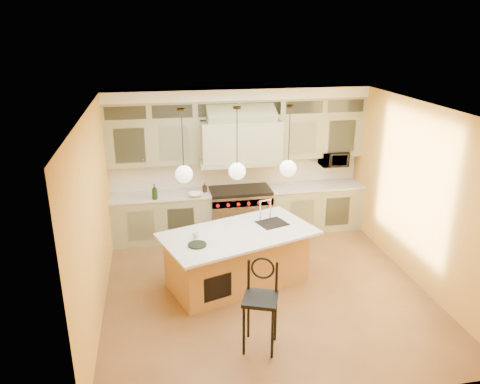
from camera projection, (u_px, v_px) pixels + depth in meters
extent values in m
plane|color=brown|center=(265.00, 288.00, 7.54)|extent=(5.00, 5.00, 0.00)
plane|color=white|center=(268.00, 108.00, 6.56)|extent=(5.00, 5.00, 0.00)
plane|color=gold|center=(237.00, 160.00, 9.36)|extent=(5.00, 0.00, 5.00)
plane|color=gold|center=(325.00, 292.00, 4.74)|extent=(5.00, 0.00, 5.00)
plane|color=gold|center=(95.00, 216.00, 6.61)|extent=(0.00, 5.00, 5.00)
plane|color=gold|center=(418.00, 194.00, 7.48)|extent=(0.00, 5.00, 5.00)
cube|color=gray|center=(162.00, 218.00, 9.13)|extent=(1.90, 0.65, 0.90)
cube|color=gray|center=(313.00, 207.00, 9.67)|extent=(1.90, 0.65, 0.90)
cube|color=silver|center=(161.00, 195.00, 8.97)|extent=(1.90, 0.68, 0.04)
cube|color=silver|center=(315.00, 186.00, 9.51)|extent=(1.90, 0.68, 0.04)
cube|color=beige|center=(237.00, 171.00, 9.42)|extent=(5.00, 0.04, 0.56)
cube|color=gray|center=(153.00, 143.00, 8.76)|extent=(1.75, 0.35, 0.85)
cube|color=gray|center=(318.00, 135.00, 9.32)|extent=(1.75, 0.35, 0.85)
cube|color=gray|center=(240.00, 140.00, 8.87)|extent=(1.50, 0.70, 0.75)
cube|color=gray|center=(240.00, 160.00, 9.00)|extent=(1.60, 0.76, 0.10)
cube|color=#333833|center=(238.00, 108.00, 8.84)|extent=(5.00, 0.35, 0.35)
cube|color=white|center=(239.00, 93.00, 8.73)|extent=(5.00, 0.47, 0.20)
cube|color=silver|center=(240.00, 213.00, 9.37)|extent=(1.20, 0.70, 0.90)
cube|color=black|center=(240.00, 190.00, 9.21)|extent=(1.20, 0.70, 0.06)
cube|color=silver|center=(243.00, 203.00, 8.97)|extent=(1.20, 0.06, 0.14)
cube|color=#A3793A|center=(237.00, 259.00, 7.56)|extent=(2.34, 1.65, 0.88)
cube|color=silver|center=(239.00, 234.00, 7.37)|extent=(2.66, 1.96, 0.04)
cube|color=black|center=(272.00, 224.00, 7.71)|extent=(0.56, 0.53, 0.05)
cylinder|color=black|center=(244.00, 331.00, 5.91)|extent=(0.04, 0.04, 0.71)
cylinder|color=black|center=(272.00, 334.00, 5.85)|extent=(0.04, 0.04, 0.71)
cylinder|color=black|center=(248.00, 314.00, 6.25)|extent=(0.04, 0.04, 0.71)
cylinder|color=black|center=(275.00, 317.00, 6.19)|extent=(0.04, 0.04, 0.71)
cube|color=black|center=(260.00, 299.00, 5.93)|extent=(0.55, 0.55, 0.05)
torus|color=black|center=(263.00, 268.00, 5.98)|extent=(0.30, 0.14, 0.31)
imported|color=black|center=(334.00, 159.00, 9.47)|extent=(0.54, 0.37, 0.30)
imported|color=black|center=(155.00, 192.00, 8.67)|extent=(0.12, 0.12, 0.29)
imported|color=black|center=(205.00, 187.00, 9.06)|extent=(0.09, 0.09, 0.19)
imported|color=white|center=(196.00, 195.00, 8.84)|extent=(0.28, 0.28, 0.07)
imported|color=silver|center=(196.00, 235.00, 7.15)|extent=(0.12, 0.12, 0.10)
cylinder|color=#2D2319|center=(181.00, 109.00, 6.60)|extent=(0.12, 0.12, 0.03)
cylinder|color=#2D2319|center=(183.00, 140.00, 6.75)|extent=(0.02, 0.02, 0.93)
sphere|color=white|center=(184.00, 174.00, 6.92)|extent=(0.26, 0.26, 0.26)
cylinder|color=#2D2319|center=(237.00, 108.00, 6.74)|extent=(0.12, 0.12, 0.03)
cylinder|color=#2D2319|center=(237.00, 138.00, 6.89)|extent=(0.02, 0.02, 0.93)
sphere|color=white|center=(237.00, 171.00, 7.06)|extent=(0.26, 0.26, 0.26)
cylinder|color=#2D2319|center=(290.00, 106.00, 6.88)|extent=(0.12, 0.12, 0.03)
cylinder|color=#2D2319|center=(289.00, 136.00, 7.03)|extent=(0.02, 0.02, 0.93)
sphere|color=white|center=(288.00, 168.00, 7.20)|extent=(0.26, 0.26, 0.26)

